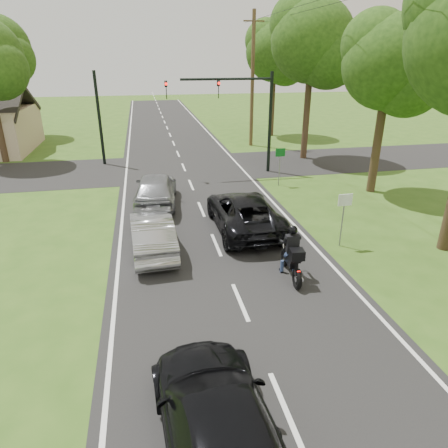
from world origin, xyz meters
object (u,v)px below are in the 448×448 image
at_px(dark_car_behind, 220,427).
at_px(traffic_signal, 241,105).
at_px(silver_suv, 156,189).
at_px(sign_white, 344,207).
at_px(dark_suv, 244,212).
at_px(utility_pole_far, 252,80).
at_px(sign_green, 280,158).
at_px(silver_sedan, 152,234).
at_px(motorcycle_rider, 292,258).

bearing_deg(dark_car_behind, traffic_signal, -108.35).
distance_m(silver_suv, sign_white, 9.12).
distance_m(dark_suv, traffic_signal, 9.48).
distance_m(utility_pole_far, sign_white, 19.39).
relative_size(sign_white, sign_green, 1.00).
relative_size(dark_car_behind, utility_pole_far, 0.51).
xyz_separation_m(silver_sedan, traffic_signal, (5.77, 10.03, 3.41)).
bearing_deg(sign_green, traffic_signal, 117.38).
height_order(dark_suv, sign_white, sign_white).
bearing_deg(dark_suv, sign_green, -121.78).
relative_size(dark_car_behind, sign_white, 2.41).
relative_size(silver_sedan, traffic_signal, 0.68).
bearing_deg(traffic_signal, dark_car_behind, -104.56).
bearing_deg(utility_pole_far, silver_sedan, -115.58).
xyz_separation_m(motorcycle_rider, dark_car_behind, (-3.55, -5.91, 0.02)).
height_order(silver_sedan, silver_suv, silver_suv).
bearing_deg(sign_white, sign_green, 88.57).
relative_size(dark_suv, silver_suv, 1.13).
bearing_deg(utility_pole_far, silver_suv, -122.56).
height_order(silver_sedan, traffic_signal, traffic_signal).
bearing_deg(sign_white, dark_suv, 144.07).
distance_m(dark_suv, silver_sedan, 4.11).
height_order(motorcycle_rider, dark_car_behind, motorcycle_rider).
relative_size(motorcycle_rider, silver_sedan, 0.50).
distance_m(silver_sedan, sign_white, 7.25).
distance_m(silver_sedan, utility_pole_far, 20.46).
height_order(utility_pole_far, sign_green, utility_pole_far).
height_order(motorcycle_rider, silver_sedan, motorcycle_rider).
xyz_separation_m(dark_suv, dark_car_behind, (-2.99, -10.15, -0.02)).
bearing_deg(dark_suv, silver_sedan, 19.17).
relative_size(dark_suv, sign_white, 2.58).
xyz_separation_m(utility_pole_far, sign_green, (-1.30, -11.02, -3.49)).
bearing_deg(silver_suv, traffic_signal, -131.61).
height_order(motorcycle_rider, utility_pole_far, utility_pole_far).
bearing_deg(dark_suv, traffic_signal, -102.62).
distance_m(traffic_signal, utility_pole_far, 8.55).
height_order(dark_suv, traffic_signal, traffic_signal).
bearing_deg(dark_suv, silver_suv, -46.76).
height_order(dark_car_behind, traffic_signal, traffic_signal).
bearing_deg(motorcycle_rider, sign_white, 39.15).
bearing_deg(sign_white, silver_suv, 138.17).
bearing_deg(silver_sedan, silver_suv, -96.90).
relative_size(dark_suv, sign_green, 2.58).
bearing_deg(silver_suv, motorcycle_rider, 123.04).
height_order(dark_suv, silver_sedan, dark_suv).
relative_size(silver_suv, utility_pole_far, 0.48).
height_order(traffic_signal, sign_green, traffic_signal).
height_order(dark_suv, dark_car_behind, dark_suv).
height_order(dark_car_behind, utility_pole_far, utility_pole_far).
bearing_deg(utility_pole_far, sign_white, -94.51).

